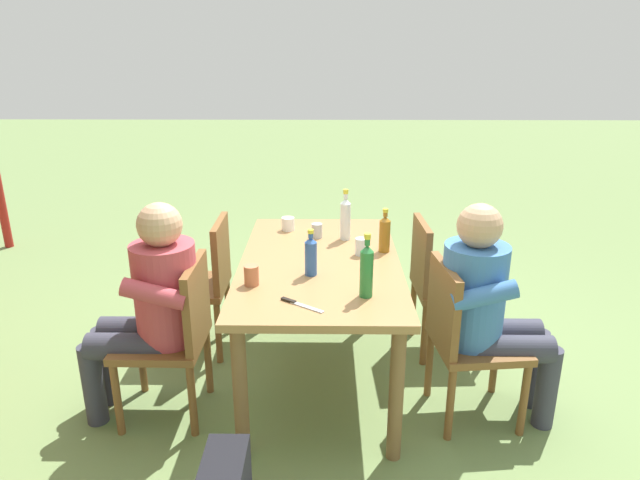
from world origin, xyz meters
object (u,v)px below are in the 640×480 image
object	(u,v)px
bottle_amber	(385,233)
cup_white	(288,224)
chair_far_right	(204,278)
person_in_plaid_shirt	(152,302)
chair_near_right	(438,280)
cup_steel	(317,231)
cup_terracotta	(251,275)
chair_near_left	(464,334)
bottle_blue	(311,255)
cup_glass	(361,247)
dining_table	(320,276)
bottle_green	(367,270)
bottle_clear	(345,218)
chair_far_left	(176,331)
table_knife	(299,304)
person_in_white_shirt	(488,304)

from	to	relation	value
bottle_amber	cup_white	bearing A→B (deg)	56.35
chair_far_right	bottle_amber	bearing A→B (deg)	-100.32
person_in_plaid_shirt	bottle_amber	size ratio (longest dim) A/B	4.55
chair_far_right	chair_near_right	bearing A→B (deg)	-90.14
cup_steel	cup_terracotta	distance (m)	0.80
chair_near_left	chair_near_right	distance (m)	0.70
bottle_amber	bottle_blue	distance (m)	0.55
cup_glass	dining_table	bearing A→B (deg)	110.87
cup_steel	chair_near_left	bearing A→B (deg)	-134.22
chair_near_right	cup_glass	world-z (taller)	chair_near_right
bottle_amber	cup_white	xyz separation A→B (m)	(0.39, 0.58, -0.07)
bottle_green	chair_near_left	bearing A→B (deg)	-77.63
chair_near_left	person_in_plaid_shirt	bearing A→B (deg)	89.70
chair_far_right	chair_near_left	bearing A→B (deg)	-115.42
bottle_clear	bottle_green	world-z (taller)	same
chair_far_left	table_knife	world-z (taller)	chair_far_left
chair_far_left	cup_white	world-z (taller)	chair_far_left
chair_far_right	cup_terracotta	world-z (taller)	chair_far_right
bottle_clear	person_in_white_shirt	bearing A→B (deg)	-135.35
dining_table	chair_near_left	distance (m)	0.84
bottle_amber	cup_white	distance (m)	0.71
bottle_green	cup_steel	distance (m)	0.90
person_in_plaid_shirt	bottle_clear	size ratio (longest dim) A/B	3.72
bottle_clear	bottle_amber	bearing A→B (deg)	-134.26
cup_steel	table_knife	size ratio (longest dim) A/B	0.44
chair_near_left	cup_glass	world-z (taller)	chair_near_left
cup_white	cup_steel	bearing A→B (deg)	-127.61
cup_white	table_knife	xyz separation A→B (m)	(-1.11, -0.12, -0.04)
chair_near_left	chair_far_left	world-z (taller)	same
chair_near_left	bottle_green	xyz separation A→B (m)	(-0.11, 0.52, 0.40)
dining_table	bottle_green	world-z (taller)	bottle_green
chair_far_right	cup_glass	size ratio (longest dim) A/B	8.76
chair_far_left	bottle_green	bearing A→B (deg)	-97.13
chair_far_right	cup_steel	world-z (taller)	chair_far_right
chair_far_right	bottle_green	bearing A→B (deg)	-130.24
chair_far_left	bottle_green	distance (m)	1.05
chair_far_right	bottle_amber	size ratio (longest dim) A/B	3.36
table_knife	cup_terracotta	bearing A→B (deg)	47.18
bottle_green	bottle_clear	bearing A→B (deg)	5.12
chair_near_right	bottle_blue	distance (m)	1.03
bottle_amber	cup_steel	world-z (taller)	bottle_amber
cup_steel	chair_far_right	bearing A→B (deg)	93.21
cup_glass	chair_near_right	bearing A→B (deg)	-63.28
cup_white	table_knife	distance (m)	1.11
dining_table	cup_steel	world-z (taller)	cup_steel
bottle_amber	cup_white	world-z (taller)	bottle_amber
bottle_amber	cup_terracotta	world-z (taller)	bottle_amber
cup_terracotta	person_in_white_shirt	bearing A→B (deg)	-90.29
chair_far_left	cup_terracotta	world-z (taller)	chair_far_left
cup_terracotta	cup_glass	distance (m)	0.72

